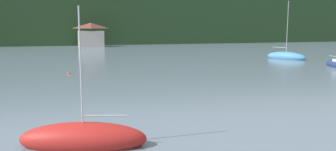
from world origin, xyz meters
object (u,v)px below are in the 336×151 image
object	(u,v)px
sailboat_far_4	(286,57)
sailboat_mid_6	(83,139)
shore_building_central	(91,35)
mooring_buoy_near	(69,74)

from	to	relation	value
sailboat_far_4	sailboat_mid_6	world-z (taller)	sailboat_far_4
sailboat_far_4	shore_building_central	bearing A→B (deg)	-175.95
mooring_buoy_near	sailboat_mid_6	bearing A→B (deg)	-88.95
shore_building_central	mooring_buoy_near	distance (m)	54.43
sailboat_far_4	sailboat_mid_6	xyz separation A→B (m)	(-35.73, -35.42, -0.03)
sailboat_far_4	mooring_buoy_near	distance (m)	37.33
shore_building_central	sailboat_mid_6	xyz separation A→B (m)	(-5.80, -80.35, -2.76)
shore_building_central	sailboat_far_4	size ratio (longest dim) A/B	0.68
sailboat_far_4	mooring_buoy_near	world-z (taller)	sailboat_far_4
shore_building_central	sailboat_far_4	world-z (taller)	sailboat_far_4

